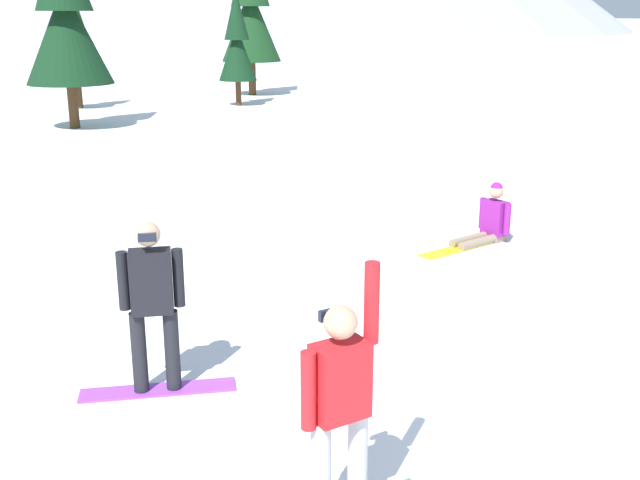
% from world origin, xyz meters
% --- Properties ---
extents(snowboarder_foreground, '(1.56, 0.38, 2.00)m').
position_xyz_m(snowboarder_foreground, '(-3.33, 0.69, 0.94)').
color(snowboarder_foreground, '#19B259').
rests_on(snowboarder_foreground, ground_plane).
extents(snowboarder_midground, '(1.56, 0.75, 1.76)m').
position_xyz_m(snowboarder_midground, '(-3.92, 3.33, 0.93)').
color(snowboarder_midground, '#993FD8').
rests_on(snowboarder_midground, ground_plane).
extents(snowboarder_background, '(1.79, 0.72, 0.99)m').
position_xyz_m(snowboarder_background, '(2.42, 5.88, 0.34)').
color(snowboarder_background, gray).
rests_on(snowboarder_background, ground_plane).
extents(pine_tree_broad, '(2.75, 2.75, 6.50)m').
position_xyz_m(pine_tree_broad, '(-0.98, 22.50, 3.55)').
color(pine_tree_broad, '#472D19').
rests_on(pine_tree_broad, ground_plane).
extents(pine_tree_young, '(1.67, 1.67, 4.77)m').
position_xyz_m(pine_tree_young, '(0.29, 27.98, 2.60)').
color(pine_tree_young, '#472D19').
rests_on(pine_tree_young, ground_plane).
extents(pine_tree_slender, '(2.68, 2.68, 6.89)m').
position_xyz_m(pine_tree_slender, '(8.36, 29.45, 3.76)').
color(pine_tree_slender, '#472D19').
rests_on(pine_tree_slender, ground_plane).
extents(pine_tree_tall, '(1.53, 1.53, 4.58)m').
position_xyz_m(pine_tree_tall, '(6.22, 25.88, 2.50)').
color(pine_tree_tall, '#472D19').
rests_on(pine_tree_tall, ground_plane).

